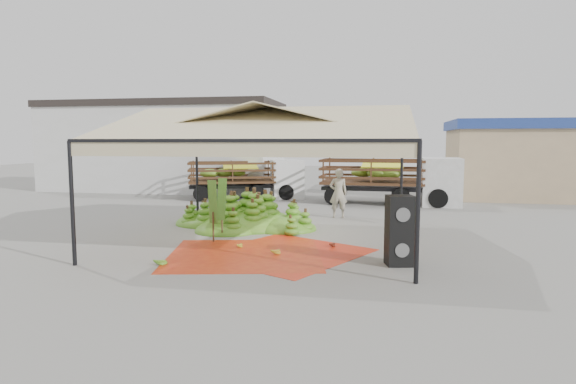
% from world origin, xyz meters
% --- Properties ---
extents(ground, '(90.00, 90.00, 0.00)m').
position_xyz_m(ground, '(0.00, 0.00, 0.00)').
color(ground, slate).
rests_on(ground, ground).
extents(canopy_tent, '(8.10, 8.10, 4.00)m').
position_xyz_m(canopy_tent, '(0.00, 0.00, 3.30)').
color(canopy_tent, black).
rests_on(canopy_tent, ground).
extents(building_white, '(14.30, 6.30, 5.40)m').
position_xyz_m(building_white, '(-10.00, 14.00, 2.71)').
color(building_white, silver).
rests_on(building_white, ground).
extents(building_tan, '(6.30, 5.30, 4.10)m').
position_xyz_m(building_tan, '(10.00, 13.00, 2.07)').
color(building_tan, tan).
rests_on(building_tan, ground).
extents(tarp_left, '(4.65, 4.51, 0.01)m').
position_xyz_m(tarp_left, '(-0.26, -2.17, 0.01)').
color(tarp_left, '#C43F12').
rests_on(tarp_left, ground).
extents(tarp_right, '(5.02, 5.10, 0.01)m').
position_xyz_m(tarp_right, '(0.73, -1.78, 0.01)').
color(tarp_right, red).
rests_on(tarp_right, ground).
extents(banana_heap, '(5.66, 4.75, 1.16)m').
position_xyz_m(banana_heap, '(-1.35, 1.86, 0.58)').
color(banana_heap, '#427919').
rests_on(banana_heap, ground).
extents(hand_yellow_a, '(0.57, 0.52, 0.21)m').
position_xyz_m(hand_yellow_a, '(0.47, -1.95, 0.11)').
color(hand_yellow_a, '#B28523').
rests_on(hand_yellow_a, ground).
extents(hand_yellow_b, '(0.42, 0.35, 0.18)m').
position_xyz_m(hand_yellow_b, '(-0.71, -1.38, 0.09)').
color(hand_yellow_b, gold).
rests_on(hand_yellow_b, ground).
extents(hand_red_a, '(0.53, 0.47, 0.21)m').
position_xyz_m(hand_red_a, '(3.70, -2.51, 0.10)').
color(hand_red_a, '#531813').
rests_on(hand_red_a, ground).
extents(hand_red_b, '(0.43, 0.37, 0.18)m').
position_xyz_m(hand_red_b, '(1.85, -0.77, 0.09)').
color(hand_red_b, '#532813').
rests_on(hand_red_b, ground).
extents(hand_green, '(0.58, 0.58, 0.20)m').
position_xyz_m(hand_green, '(-2.02, -3.53, 0.10)').
color(hand_green, '#427B19').
rests_on(hand_green, ground).
extents(hanging_bunches, '(4.74, 0.24, 0.20)m').
position_xyz_m(hanging_bunches, '(-0.19, -1.53, 2.62)').
color(hanging_bunches, '#3B821B').
rests_on(hanging_bunches, ground).
extents(speaker_stack, '(0.72, 0.66, 1.70)m').
position_xyz_m(speaker_stack, '(3.70, -2.51, 0.85)').
color(speaker_stack, black).
rests_on(speaker_stack, ground).
extents(banana_leaves, '(0.96, 1.36, 3.70)m').
position_xyz_m(banana_leaves, '(-1.37, -0.47, 0.00)').
color(banana_leaves, '#327B20').
rests_on(banana_leaves, ground).
extents(vendor, '(0.79, 0.60, 1.94)m').
position_xyz_m(vendor, '(1.63, 4.52, 0.97)').
color(vendor, gray).
rests_on(vendor, ground).
extents(truck_left, '(6.20, 3.84, 2.02)m').
position_xyz_m(truck_left, '(-3.43, 10.10, 1.24)').
color(truck_left, '#492818').
rests_on(truck_left, ground).
extents(truck_right, '(6.54, 2.44, 2.22)m').
position_xyz_m(truck_right, '(3.93, 9.23, 1.37)').
color(truck_right, '#4F301A').
rests_on(truck_right, ground).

